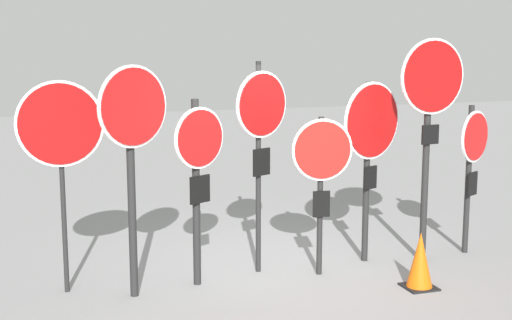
# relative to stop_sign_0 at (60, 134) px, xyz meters

# --- Properties ---
(ground_plane) EXTENTS (40.00, 40.00, 0.00)m
(ground_plane) POSITION_rel_stop_sign_0_xyz_m (2.50, -0.10, -1.78)
(ground_plane) COLOR gray
(stop_sign_0) EXTENTS (0.94, 0.11, 2.36)m
(stop_sign_0) POSITION_rel_stop_sign_0_xyz_m (0.00, 0.00, 0.00)
(stop_sign_0) COLOR black
(stop_sign_0) RESTS_ON ground
(stop_sign_1) EXTENTS (0.79, 0.44, 2.53)m
(stop_sign_1) POSITION_rel_stop_sign_0_xyz_m (0.72, -0.36, 0.01)
(stop_sign_1) COLOR black
(stop_sign_1) RESTS_ON ground
(stop_sign_2) EXTENTS (0.63, 0.33, 2.14)m
(stop_sign_2) POSITION_rel_stop_sign_0_xyz_m (1.46, -0.21, -0.37)
(stop_sign_2) COLOR black
(stop_sign_2) RESTS_ON ground
(stop_sign_3) EXTENTS (0.72, 0.35, 2.54)m
(stop_sign_3) POSITION_rel_stop_sign_0_xyz_m (2.28, 0.01, 0.03)
(stop_sign_3) COLOR black
(stop_sign_3) RESTS_ON ground
(stop_sign_4) EXTENTS (0.73, 0.16, 1.90)m
(stop_sign_4) POSITION_rel_stop_sign_0_xyz_m (2.92, -0.33, -0.43)
(stop_sign_4) COLOR black
(stop_sign_4) RESTS_ON ground
(stop_sign_5) EXTENTS (0.90, 0.37, 2.28)m
(stop_sign_5) POSITION_rel_stop_sign_0_xyz_m (3.71, -0.02, -0.17)
(stop_sign_5) COLOR black
(stop_sign_5) RESTS_ON ground
(stop_sign_6) EXTENTS (0.92, 0.18, 2.81)m
(stop_sign_6) POSITION_rel_stop_sign_0_xyz_m (4.38, -0.27, 0.21)
(stop_sign_6) COLOR black
(stop_sign_6) RESTS_ON ground
(stop_sign_7) EXTENTS (0.60, 0.34, 1.96)m
(stop_sign_7) POSITION_rel_stop_sign_0_xyz_m (5.14, -0.11, -0.45)
(stop_sign_7) COLOR black
(stop_sign_7) RESTS_ON ground
(traffic_cone_0) EXTENTS (0.36, 0.36, 0.65)m
(traffic_cone_0) POSITION_rel_stop_sign_0_xyz_m (3.81, -1.09, -1.46)
(traffic_cone_0) COLOR black
(traffic_cone_0) RESTS_ON ground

